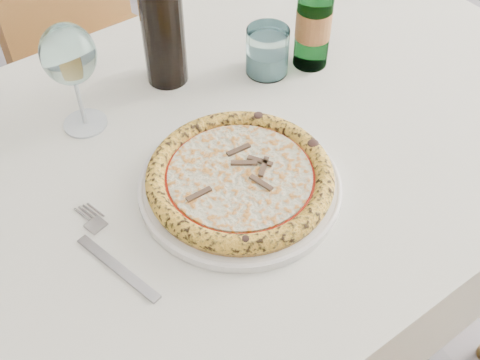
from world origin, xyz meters
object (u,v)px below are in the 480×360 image
Objects in this scene: chair_far at (93,33)px; wine_bottle at (161,16)px; plate at (240,185)px; dining_table at (211,187)px; tumbler at (267,54)px; wine_glass at (69,57)px; beer_bottle at (314,16)px; pizza at (240,177)px.

wine_bottle is (-0.01, -0.55, 0.35)m from chair_far.
dining_table is at bearing 90.00° from plate.
plate is (0.00, -0.10, 0.10)m from dining_table.
tumbler is (0.19, 0.13, 0.13)m from dining_table.
wine_bottle reaches higher than plate.
wine_glass is 0.64× the size of wine_bottle.
wine_bottle is at bearing 14.75° from wine_glass.
chair_far reaches higher than dining_table.
wine_bottle is at bearing 160.66° from beer_bottle.
tumbler is 0.29× the size of wine_bottle.
tumbler is 0.35× the size of beer_bottle.
tumbler is (0.15, -0.62, 0.26)m from chair_far.
wine_bottle reaches higher than chair_far.
dining_table is 1.59× the size of chair_far.
wine_bottle reaches higher than dining_table.
plate is 0.36m from beer_bottle.
pizza is at bearing -129.09° from tumbler.
wine_glass reaches higher than pizza.
plate is at bearing -59.02° from wine_glass.
wine_glass is 0.18m from wine_bottle.
tumbler reaches higher than dining_table.
dining_table is 0.14m from plate.
tumbler is at bearing 50.91° from pizza.
wine_glass is 0.43m from beer_bottle.
wine_bottle reaches higher than pizza.
beer_bottle is (0.27, 0.11, 0.19)m from dining_table.
wine_glass reaches higher than plate.
pizza is 0.30m from tumbler.
beer_bottle is (0.08, -0.02, 0.06)m from tumbler.
plate is 0.32m from wine_glass.
dining_table is 17.02× the size of tumbler.
wine_bottle is at bearing 86.11° from pizza.
pizza is at bearing -141.82° from beer_bottle.
chair_far is at bearing 87.73° from pizza.
wine_glass reaches higher than dining_table.
tumbler reaches higher than plate.
beer_bottle reaches higher than dining_table.
chair_far is at bearing 72.50° from wine_glass.
beer_bottle reaches higher than pizza.
plate is at bearing -141.82° from beer_bottle.
plate is at bearing 60.00° from pizza.
beer_bottle is (0.24, -0.64, 0.32)m from chair_far.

